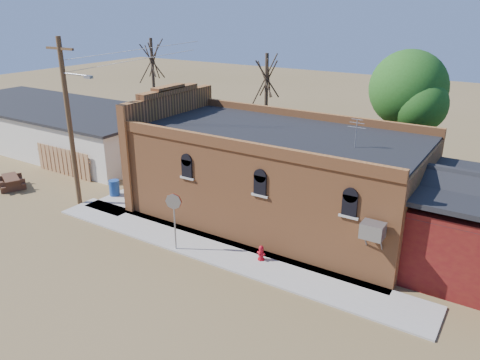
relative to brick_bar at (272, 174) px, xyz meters
The scene contains 14 objects.
ground 6.19m from the brick_bar, 106.65° to the right, with size 120.00×120.00×0.00m, color brown.
sidewalk_south 5.14m from the brick_bar, 91.78° to the right, with size 19.00×2.20×0.08m, color #9E9991.
sidewalk_west 8.28m from the brick_bar, behind, with size 2.60×10.00×0.08m, color #9E9991.
brick_bar is the anchor object (origin of this frame).
storage_building 20.81m from the brick_bar, behind, with size 20.40×8.40×3.17m.
wood_fence 14.61m from the brick_bar, behind, with size 5.20×0.10×1.80m, color #9F6647, non-canonical shape.
utility_pole 10.96m from the brick_bar, 156.31° to the right, with size 3.12×0.26×9.00m.
tree_bare_near 9.54m from the brick_bar, 121.74° to the left, with size 2.80×2.80×7.65m.
tree_bare_far 18.25m from the brick_bar, 151.47° to the left, with size 2.80×2.80×8.16m.
tree_leafy 9.80m from the brick_bar, 61.44° to the left, with size 4.40×4.40×8.15m.
fire_hydrant 5.05m from the brick_bar, 66.10° to the right, with size 0.39×0.38×0.68m.
stop_sign 5.80m from the brick_bar, 108.64° to the right, with size 0.70×0.32×2.69m.
trash_barrel 9.46m from the brick_bar, 164.34° to the right, with size 0.59×0.59×0.91m, color navy.
picnic_table 16.02m from the brick_bar, 161.71° to the right, with size 2.21×1.98×0.75m.
Camera 1 is at (12.33, -14.22, 10.48)m, focal length 35.00 mm.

